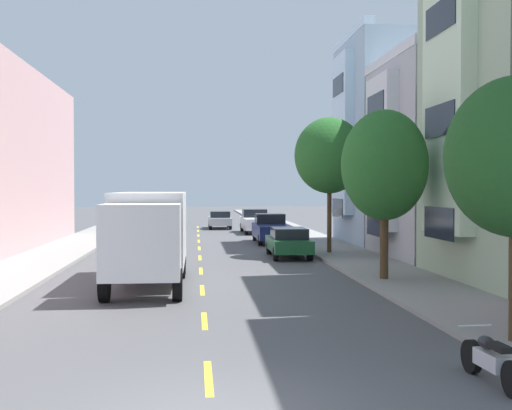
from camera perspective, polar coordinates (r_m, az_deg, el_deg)
name	(u,v)px	position (r m, az deg, el deg)	size (l,w,h in m)	color
ground_plane	(199,244)	(39.68, -4.94, -3.35)	(160.00, 160.00, 0.00)	#4C4C4F
sidewalk_left	(71,247)	(38.30, -15.62, -3.47)	(3.20, 120.00, 0.14)	gray
sidewalk_right	(323,245)	(38.38, 5.76, -3.41)	(3.20, 120.00, 0.14)	gray
lane_centerline_dashes	(200,253)	(34.20, -4.88, -4.11)	(0.14, 47.20, 0.01)	yellow
townhouse_third_dove_grey	(493,161)	(33.33, 19.74, 3.58)	(11.11, 7.91, 9.62)	#A8A8AD
townhouse_fourth_powder_blue	(433,143)	(40.91, 15.02, 5.18)	(11.24, 7.91, 12.42)	#9EB7CC
street_tree_second	(384,165)	(23.67, 11.01, 3.36)	(3.04, 3.04, 5.94)	#47331E
street_tree_third	(329,156)	(32.97, 6.35, 4.25)	(3.47, 3.47, 6.69)	#47331E
delivery_box_truck	(149,231)	(23.00, -9.19, -2.27)	(2.42, 8.18, 3.17)	white
parked_sedan_forest	(289,242)	(31.78, 2.83, -3.19)	(1.84, 4.52, 1.43)	#194C28
parked_pickup_white	(256,222)	(49.13, -0.02, -1.45)	(2.09, 5.33, 1.73)	silver
parked_suv_black	(150,213)	(62.06, -9.11, -0.72)	(2.02, 4.83, 1.93)	black
parked_hatchback_sky	(138,225)	(47.08, -10.13, -1.69)	(1.80, 4.02, 1.50)	#7A9EC6
parked_pickup_navy	(272,229)	(40.24, 1.35, -2.10)	(2.02, 5.31, 1.73)	navy
moving_silver_sedan	(220,219)	(54.46, -3.14, -1.25)	(1.80, 4.50, 1.43)	#B2B5BA
parked_motorcycle	(491,361)	(12.14, 19.59, -12.51)	(0.62, 2.05, 0.90)	black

